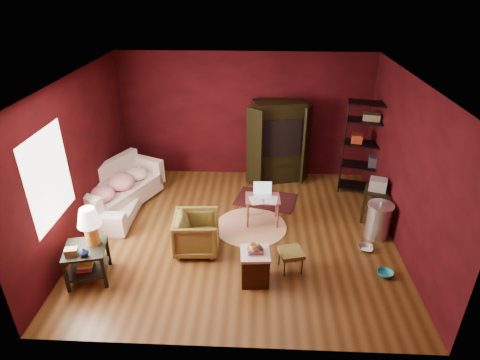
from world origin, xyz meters
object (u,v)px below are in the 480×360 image
object	(u,v)px
hamper	(255,266)
armchair	(197,232)
sofa	(118,189)
laptop_desk	(263,200)
side_table	(88,238)
tv_armoire	(278,140)
wire_shelving	(368,145)

from	to	relation	value
hamper	armchair	bearing A→B (deg)	143.85
sofa	laptop_desk	size ratio (longest dim) A/B	2.79
side_table	tv_armoire	bearing A→B (deg)	49.18
hamper	laptop_desk	world-z (taller)	laptop_desk
laptop_desk	armchair	bearing A→B (deg)	-143.04
sofa	laptop_desk	bearing A→B (deg)	-97.43
armchair	tv_armoire	xyz separation A→B (m)	(1.43, 2.71, 0.58)
sofa	hamper	size ratio (longest dim) A/B	3.54
sofa	side_table	size ratio (longest dim) A/B	1.84
sofa	armchair	distance (m)	2.19
side_table	tv_armoire	xyz separation A→B (m)	(2.96, 3.43, 0.24)
hamper	tv_armoire	xyz separation A→B (m)	(0.44, 3.44, 0.67)
laptop_desk	wire_shelving	world-z (taller)	wire_shelving
armchair	tv_armoire	distance (m)	3.12
armchair	hamper	xyz separation A→B (m)	(0.99, -0.73, -0.09)
armchair	tv_armoire	size ratio (longest dim) A/B	0.41
tv_armoire	wire_shelving	size ratio (longest dim) A/B	0.93
sofa	armchair	bearing A→B (deg)	-126.18
side_table	wire_shelving	distance (m)	5.65
side_table	hamper	world-z (taller)	side_table
hamper	laptop_desk	distance (m)	1.65
side_table	laptop_desk	size ratio (longest dim) A/B	1.51
laptop_desk	sofa	bearing A→B (deg)	169.63
hamper	sofa	bearing A→B (deg)	143.43
tv_armoire	side_table	bearing A→B (deg)	-144.45
sofa	hamper	world-z (taller)	sofa
sofa	armchair	size ratio (longest dim) A/B	2.93
laptop_desk	side_table	bearing A→B (deg)	-150.71
hamper	tv_armoire	distance (m)	3.53
laptop_desk	wire_shelving	distance (m)	2.61
side_table	wire_shelving	xyz separation A→B (m)	(4.79, 2.96, 0.37)
tv_armoire	hamper	bearing A→B (deg)	-110.91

